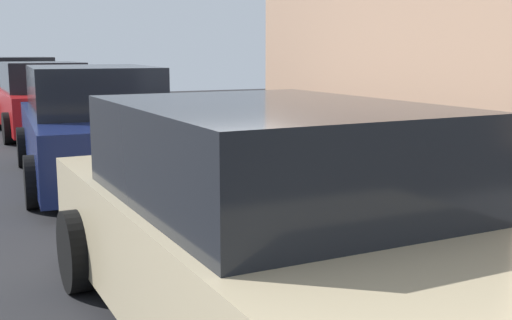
{
  "coord_description": "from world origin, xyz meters",
  "views": [
    {
      "loc": [
        -8.23,
        3.46,
        1.85
      ],
      "look_at": [
        -2.11,
        0.59,
        0.68
      ],
      "focal_mm": 44.83,
      "sensor_mm": 36.0,
      "label": 1
    }
  ],
  "objects_px": {
    "suitcase_navy_2": "(376,174)",
    "suitcase_red_4": "(333,166)",
    "suitcase_maroon_0": "(442,199)",
    "parked_car_navy_1": "(93,127)",
    "fire_hydrant": "(259,137)",
    "suitcase_silver_6": "(289,150)",
    "suitcase_black_3": "(360,165)",
    "suitcase_teal_1": "(414,180)",
    "bollard_post": "(235,131)",
    "parked_car_beige_0": "(269,230)",
    "parked_car_charcoal_3": "(20,87)",
    "parked_car_red_2": "(43,101)",
    "suitcase_olive_5": "(305,155)"
  },
  "relations": [
    {
      "from": "suitcase_navy_2",
      "to": "suitcase_silver_6",
      "type": "relative_size",
      "value": 0.81
    },
    {
      "from": "suitcase_maroon_0",
      "to": "bollard_post",
      "type": "height_order",
      "value": "bollard_post"
    },
    {
      "from": "suitcase_maroon_0",
      "to": "parked_car_navy_1",
      "type": "height_order",
      "value": "parked_car_navy_1"
    },
    {
      "from": "suitcase_maroon_0",
      "to": "suitcase_black_3",
      "type": "xyz_separation_m",
      "value": [
        1.54,
        -0.1,
        0.07
      ]
    },
    {
      "from": "suitcase_maroon_0",
      "to": "parked_car_beige_0",
      "type": "xyz_separation_m",
      "value": [
        -1.14,
        2.42,
        0.28
      ]
    },
    {
      "from": "suitcase_navy_2",
      "to": "suitcase_olive_5",
      "type": "height_order",
      "value": "suitcase_navy_2"
    },
    {
      "from": "suitcase_navy_2",
      "to": "bollard_post",
      "type": "height_order",
      "value": "bollard_post"
    },
    {
      "from": "suitcase_teal_1",
      "to": "suitcase_black_3",
      "type": "bearing_deg",
      "value": 0.17
    },
    {
      "from": "fire_hydrant",
      "to": "parked_car_navy_1",
      "type": "relative_size",
      "value": 0.15
    },
    {
      "from": "parked_car_beige_0",
      "to": "parked_car_red_2",
      "type": "relative_size",
      "value": 1.05
    },
    {
      "from": "suitcase_teal_1",
      "to": "parked_car_beige_0",
      "type": "height_order",
      "value": "parked_car_beige_0"
    },
    {
      "from": "suitcase_teal_1",
      "to": "parked_car_red_2",
      "type": "bearing_deg",
      "value": 14.66
    },
    {
      "from": "suitcase_navy_2",
      "to": "suitcase_red_4",
      "type": "bearing_deg",
      "value": -3.46
    },
    {
      "from": "parked_car_charcoal_3",
      "to": "suitcase_black_3",
      "type": "bearing_deg",
      "value": -169.97
    },
    {
      "from": "suitcase_red_4",
      "to": "parked_car_beige_0",
      "type": "bearing_deg",
      "value": 142.2
    },
    {
      "from": "suitcase_silver_6",
      "to": "bollard_post",
      "type": "relative_size",
      "value": 1.16
    },
    {
      "from": "suitcase_silver_6",
      "to": "suitcase_teal_1",
      "type": "bearing_deg",
      "value": -178.35
    },
    {
      "from": "suitcase_red_4",
      "to": "suitcase_silver_6",
      "type": "distance_m",
      "value": 1.14
    },
    {
      "from": "parked_car_navy_1",
      "to": "suitcase_silver_6",
      "type": "bearing_deg",
      "value": -118.71
    },
    {
      "from": "suitcase_maroon_0",
      "to": "parked_car_charcoal_3",
      "type": "distance_m",
      "value": 16.0
    },
    {
      "from": "suitcase_teal_1",
      "to": "bollard_post",
      "type": "height_order",
      "value": "bollard_post"
    },
    {
      "from": "suitcase_teal_1",
      "to": "fire_hydrant",
      "type": "distance_m",
      "value": 3.67
    },
    {
      "from": "suitcase_olive_5",
      "to": "suitcase_silver_6",
      "type": "xyz_separation_m",
      "value": [
        0.56,
        -0.06,
        -0.02
      ]
    },
    {
      "from": "bollard_post",
      "to": "parked_car_red_2",
      "type": "height_order",
      "value": "parked_car_red_2"
    },
    {
      "from": "parked_car_navy_1",
      "to": "bollard_post",
      "type": "bearing_deg",
      "value": -83.27
    },
    {
      "from": "suitcase_navy_2",
      "to": "fire_hydrant",
      "type": "bearing_deg",
      "value": -0.96
    },
    {
      "from": "suitcase_navy_2",
      "to": "suitcase_black_3",
      "type": "xyz_separation_m",
      "value": [
        0.47,
        -0.11,
        0.02
      ]
    },
    {
      "from": "fire_hydrant",
      "to": "suitcase_navy_2",
      "type": "bearing_deg",
      "value": 179.04
    },
    {
      "from": "fire_hydrant",
      "to": "suitcase_silver_6",
      "type": "bearing_deg",
      "value": 178.95
    },
    {
      "from": "suitcase_red_4",
      "to": "suitcase_maroon_0",
      "type": "bearing_deg",
      "value": 178.57
    },
    {
      "from": "suitcase_navy_2",
      "to": "parked_car_navy_1",
      "type": "xyz_separation_m",
      "value": [
        3.46,
        2.42,
        0.27
      ]
    },
    {
      "from": "suitcase_black_3",
      "to": "parked_car_red_2",
      "type": "xyz_separation_m",
      "value": [
        8.66,
        2.52,
        0.24
      ]
    },
    {
      "from": "suitcase_navy_2",
      "to": "suitcase_olive_5",
      "type": "bearing_deg",
      "value": 0.95
    },
    {
      "from": "suitcase_red_4",
      "to": "suitcase_silver_6",
      "type": "height_order",
      "value": "suitcase_silver_6"
    },
    {
      "from": "suitcase_maroon_0",
      "to": "parked_car_red_2",
      "type": "height_order",
      "value": "parked_car_red_2"
    },
    {
      "from": "bollard_post",
      "to": "parked_car_beige_0",
      "type": "relative_size",
      "value": 0.18
    },
    {
      "from": "parked_car_beige_0",
      "to": "parked_car_charcoal_3",
      "type": "xyz_separation_m",
      "value": [
        16.95,
        0.0,
        0.05
      ]
    },
    {
      "from": "suitcase_silver_6",
      "to": "fire_hydrant",
      "type": "height_order",
      "value": "suitcase_silver_6"
    },
    {
      "from": "suitcase_olive_5",
      "to": "fire_hydrant",
      "type": "distance_m",
      "value": 1.58
    },
    {
      "from": "suitcase_black_3",
      "to": "parked_car_red_2",
      "type": "relative_size",
      "value": 0.22
    },
    {
      "from": "suitcase_navy_2",
      "to": "parked_car_red_2",
      "type": "xyz_separation_m",
      "value": [
        9.13,
        2.42,
        0.25
      ]
    },
    {
      "from": "suitcase_olive_5",
      "to": "parked_car_red_2",
      "type": "relative_size",
      "value": 0.17
    },
    {
      "from": "suitcase_teal_1",
      "to": "suitcase_navy_2",
      "type": "relative_size",
      "value": 1.06
    },
    {
      "from": "suitcase_black_3",
      "to": "suitcase_red_4",
      "type": "bearing_deg",
      "value": 5.36
    },
    {
      "from": "suitcase_black_3",
      "to": "parked_car_beige_0",
      "type": "relative_size",
      "value": 0.21
    },
    {
      "from": "bollard_post",
      "to": "parked_car_beige_0",
      "type": "height_order",
      "value": "parked_car_beige_0"
    },
    {
      "from": "suitcase_maroon_0",
      "to": "parked_car_charcoal_3",
      "type": "bearing_deg",
      "value": 8.72
    },
    {
      "from": "bollard_post",
      "to": "parked_car_navy_1",
      "type": "xyz_separation_m",
      "value": [
        -0.27,
        2.32,
        0.21
      ]
    },
    {
      "from": "suitcase_silver_6",
      "to": "parked_car_beige_0",
      "type": "distance_m",
      "value": 4.99
    },
    {
      "from": "suitcase_olive_5",
      "to": "fire_hydrant",
      "type": "bearing_deg",
      "value": -2.83
    }
  ]
}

